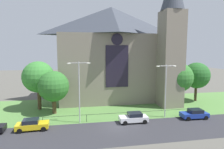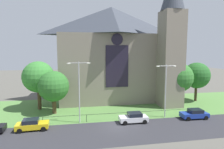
{
  "view_description": "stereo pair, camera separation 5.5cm",
  "coord_description": "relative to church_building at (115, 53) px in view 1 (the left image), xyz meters",
  "views": [
    {
      "loc": [
        -5.3,
        -26.09,
        10.6
      ],
      "look_at": [
        0.94,
        8.0,
        6.44
      ],
      "focal_mm": 31.33,
      "sensor_mm": 36.0,
      "label": 1
    },
    {
      "loc": [
        -5.24,
        -26.1,
        10.6
      ],
      "look_at": [
        0.94,
        8.0,
        6.44
      ],
      "focal_mm": 31.33,
      "sensor_mm": 36.0,
      "label": 2
    }
  ],
  "objects": [
    {
      "name": "iron_railing",
      "position": [
        -0.77,
        -13.29,
        -9.32
      ],
      "size": [
        25.26,
        0.07,
        1.13
      ],
      "color": "black",
      "rests_on": "ground"
    },
    {
      "name": "streetlamp_far",
      "position": [
        5.46,
        -13.39,
        -4.89
      ],
      "size": [
        3.37,
        0.26,
        8.5
      ],
      "color": "#B2B2B7",
      "rests_on": "ground"
    },
    {
      "name": "parked_car_white",
      "position": [
        -0.16,
        -14.78,
        -9.53
      ],
      "size": [
        4.22,
        2.06,
        1.51
      ],
      "rotation": [
        0.0,
        0.0,
        3.13
      ],
      "color": "silver",
      "rests_on": "ground"
    },
    {
      "name": "tree_right_far",
      "position": [
        16.55,
        -4.81,
        -4.8
      ],
      "size": [
        5.48,
        5.48,
        8.24
      ],
      "color": "#423021",
      "rests_on": "ground"
    },
    {
      "name": "parked_car_blue",
      "position": [
        9.79,
        -14.83,
        -9.53
      ],
      "size": [
        4.25,
        2.13,
        1.51
      ],
      "rotation": [
        0.0,
        0.0,
        3.11
      ],
      "color": "#1E3899",
      "rests_on": "ground"
    },
    {
      "name": "church_building",
      "position": [
        0.0,
        0.0,
        0.0
      ],
      "size": [
        23.2,
        16.2,
        26.0
      ],
      "color": "gray",
      "rests_on": "ground"
    },
    {
      "name": "grass_verge",
      "position": [
        -3.12,
        -7.79,
        -10.27
      ],
      "size": [
        120.0,
        20.0,
        0.01
      ],
      "primitive_type": "cube",
      "color": "#517F3D",
      "rests_on": "ground"
    },
    {
      "name": "road_asphalt",
      "position": [
        -3.12,
        -17.79,
        -10.27
      ],
      "size": [
        120.0,
        8.0,
        0.01
      ],
      "primitive_type": "cube",
      "color": "#2D2D33",
      "rests_on": "ground"
    },
    {
      "name": "tree_left_far",
      "position": [
        -15.2,
        -5.2,
        -4.33
      ],
      "size": [
        5.66,
        5.66,
        8.8
      ],
      "color": "#4C3823",
      "rests_on": "ground"
    },
    {
      "name": "tree_right_near",
      "position": [
        11.14,
        -7.03,
        -4.84
      ],
      "size": [
        5.71,
        5.71,
        8.33
      ],
      "color": "#423021",
      "rests_on": "ground"
    },
    {
      "name": "ground",
      "position": [
        -3.12,
        -5.79,
        -10.27
      ],
      "size": [
        160.0,
        160.0,
        0.0
      ],
      "primitive_type": "plane",
      "color": "#56544C"
    },
    {
      "name": "streetlamp_near",
      "position": [
        -8.08,
        -13.39,
        -4.56
      ],
      "size": [
        3.37,
        0.26,
        9.1
      ],
      "color": "#B2B2B7",
      "rests_on": "ground"
    },
    {
      "name": "parked_car_yellow",
      "position": [
        -14.46,
        -15.0,
        -9.53
      ],
      "size": [
        4.28,
        2.18,
        1.51
      ],
      "rotation": [
        0.0,
        0.0,
        0.04
      ],
      "color": "gold",
      "rests_on": "ground"
    },
    {
      "name": "tree_left_near",
      "position": [
        -12.27,
        -8.24,
        -5.58
      ],
      "size": [
        5.18,
        5.18,
        7.31
      ],
      "color": "#4C3823",
      "rests_on": "ground"
    }
  ]
}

